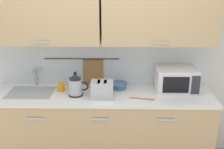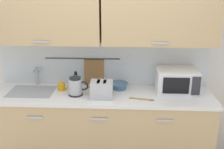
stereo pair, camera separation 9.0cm
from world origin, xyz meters
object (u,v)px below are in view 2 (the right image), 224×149
at_px(electric_kettle, 76,86).
at_px(mixing_bowl, 119,85).
at_px(mug_near_sink, 62,86).
at_px(wooden_spoon, 145,99).
at_px(dish_soap_bottle, 76,80).
at_px(toaster, 102,89).
at_px(microwave, 177,80).

height_order(electric_kettle, mixing_bowl, electric_kettle).
relative_size(mug_near_sink, wooden_spoon, 0.44).
distance_m(dish_soap_bottle, toaster, 0.45).
bearing_deg(wooden_spoon, electric_kettle, 172.68).
relative_size(microwave, toaster, 1.80).
bearing_deg(mug_near_sink, wooden_spoon, -13.27).
bearing_deg(mug_near_sink, mixing_bowl, 6.89).
height_order(dish_soap_bottle, mug_near_sink, dish_soap_bottle).
bearing_deg(toaster, mixing_bowl, 56.11).
bearing_deg(dish_soap_bottle, mixing_bowl, -3.09).
bearing_deg(mixing_bowl, toaster, -123.89).
xyz_separation_m(toaster, wooden_spoon, (0.47, -0.04, -0.09)).
relative_size(dish_soap_bottle, wooden_spoon, 0.71).
bearing_deg(electric_kettle, mug_near_sink, 146.34).
height_order(microwave, mug_near_sink, microwave).
bearing_deg(mixing_bowl, electric_kettle, -156.39).
bearing_deg(microwave, mixing_bowl, 176.17).
bearing_deg(wooden_spoon, microwave, 34.90).
relative_size(microwave, mug_near_sink, 3.83).
height_order(microwave, electric_kettle, microwave).
xyz_separation_m(electric_kettle, mixing_bowl, (0.48, 0.21, -0.06)).
relative_size(microwave, wooden_spoon, 1.67).
bearing_deg(mixing_bowl, microwave, -3.83).
bearing_deg(mug_near_sink, toaster, -21.03).
distance_m(microwave, wooden_spoon, 0.47).
bearing_deg(microwave, electric_kettle, -171.83).
bearing_deg(electric_kettle, microwave, 8.17).
bearing_deg(electric_kettle, dish_soap_bottle, 99.89).
xyz_separation_m(microwave, wooden_spoon, (-0.37, -0.26, -0.13)).
distance_m(electric_kettle, toaster, 0.30).
bearing_deg(wooden_spoon, mug_near_sink, 166.73).
relative_size(electric_kettle, dish_soap_bottle, 1.16).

